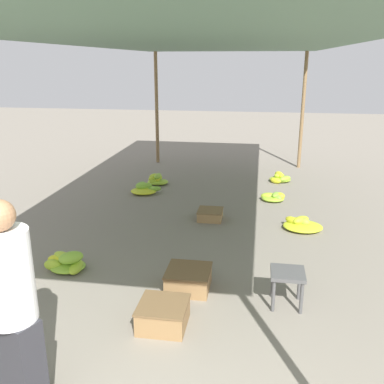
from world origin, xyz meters
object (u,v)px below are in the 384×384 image
at_px(banana_pile_left_2, 67,263).
at_px(crate_mid, 163,315).
at_px(vendor_foreground, 12,308).
at_px(crate_near, 210,215).
at_px(crate_far, 188,279).
at_px(banana_pile_right_0, 280,178).
at_px(banana_pile_right_1, 302,224).
at_px(banana_pile_left_1, 145,189).
at_px(banana_pile_left_3, 157,180).
at_px(banana_pile_right_2, 274,197).
at_px(stool, 287,278).

bearing_deg(banana_pile_left_2, crate_mid, -33.54).
xyz_separation_m(vendor_foreground, crate_near, (0.87, 4.03, -0.74)).
distance_m(crate_near, crate_far, 2.18).
height_order(banana_pile_right_0, crate_far, crate_far).
relative_size(banana_pile_left_2, crate_near, 1.27).
relative_size(banana_pile_right_1, crate_far, 1.21).
bearing_deg(banana_pile_left_1, banana_pile_right_1, -26.39).
distance_m(banana_pile_left_3, banana_pile_right_1, 3.36).
bearing_deg(banana_pile_right_0, banana_pile_left_1, -154.95).
relative_size(banana_pile_right_0, crate_far, 0.99).
bearing_deg(banana_pile_right_2, crate_mid, -105.63).
bearing_deg(crate_far, banana_pile_right_0, 75.84).
height_order(stool, crate_mid, stool).
bearing_deg(crate_far, stool, -8.92).
distance_m(stool, banana_pile_right_0, 4.75).
bearing_deg(banana_pile_right_0, banana_pile_right_1, -85.10).
relative_size(vendor_foreground, banana_pile_right_1, 2.73).
bearing_deg(crate_far, banana_pile_right_2, 73.10).
height_order(stool, banana_pile_right_1, stool).
xyz_separation_m(crate_near, crate_mid, (-0.10, -2.89, 0.04)).
distance_m(stool, banana_pile_left_2, 2.59).
bearing_deg(crate_near, crate_far, -89.55).
xyz_separation_m(stool, banana_pile_right_0, (0.11, 4.75, -0.23)).
distance_m(banana_pile_left_2, crate_mid, 1.66).
relative_size(banana_pile_right_2, crate_near, 1.20).
height_order(stool, banana_pile_left_3, stool).
distance_m(stool, crate_near, 2.58).
xyz_separation_m(banana_pile_left_3, crate_near, (1.31, -1.83, -0.01)).
height_order(crate_mid, crate_far, crate_mid).
relative_size(vendor_foreground, banana_pile_left_3, 3.74).
relative_size(vendor_foreground, banana_pile_left_1, 2.72).
relative_size(stool, crate_near, 0.98).
bearing_deg(crate_near, banana_pile_right_0, 64.01).
bearing_deg(crate_near, vendor_foreground, -102.25).
relative_size(banana_pile_left_2, banana_pile_left_3, 1.16).
bearing_deg(banana_pile_left_3, banana_pile_right_0, 13.14).
xyz_separation_m(banana_pile_right_2, crate_mid, (-1.12, -3.99, 0.05)).
bearing_deg(crate_mid, banana_pile_left_2, 146.46).
height_order(vendor_foreground, banana_pile_right_0, vendor_foreground).
xyz_separation_m(crate_mid, crate_far, (0.12, 0.72, -0.00)).
bearing_deg(crate_far, banana_pile_left_1, 112.64).
distance_m(vendor_foreground, stool, 2.62).
bearing_deg(banana_pile_left_1, crate_mid, -72.55).
relative_size(banana_pile_right_1, crate_near, 1.49).
bearing_deg(banana_pile_right_1, crate_near, 172.76).
xyz_separation_m(banana_pile_left_1, crate_mid, (1.29, -4.10, 0.04)).
xyz_separation_m(banana_pile_left_3, banana_pile_right_2, (2.32, -0.72, -0.02)).
relative_size(vendor_foreground, stool, 4.16).
bearing_deg(banana_pile_left_3, banana_pile_left_2, -92.76).
relative_size(banana_pile_right_0, crate_near, 1.22).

